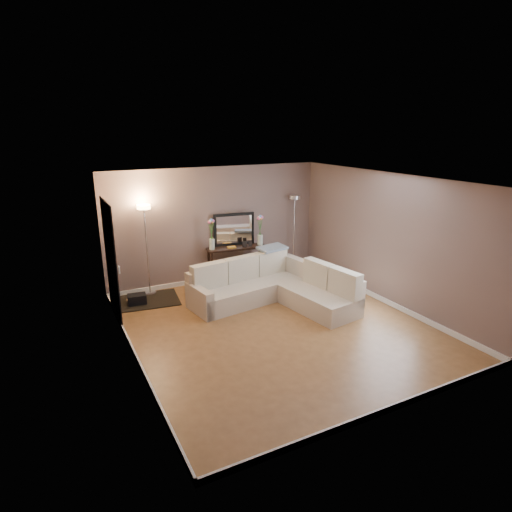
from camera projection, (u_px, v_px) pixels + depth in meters
name	position (u px, v px, depth m)	size (l,w,h in m)	color
floor	(276.00, 326.00, 7.66)	(5.00, 5.50, 0.01)	#915F34
ceiling	(279.00, 180.00, 6.90)	(5.00, 5.50, 0.01)	white
wall_back	(216.00, 225.00, 9.63)	(5.00, 0.02, 2.60)	#78625C
wall_front	(397.00, 319.00, 4.93)	(5.00, 0.02, 2.60)	#78625C
wall_left	(127.00, 280.00, 6.18)	(0.02, 5.50, 2.60)	#78625C
wall_right	(388.00, 240.00, 8.38)	(0.02, 5.50, 2.60)	#78625C
baseboard_back	(218.00, 278.00, 9.97)	(5.00, 0.03, 0.10)	white
baseboard_front	(386.00, 410.00, 5.32)	(5.00, 0.03, 0.10)	white
baseboard_left	(136.00, 356.00, 6.56)	(0.03, 5.50, 0.10)	white
baseboard_right	(382.00, 299.00, 8.73)	(0.03, 5.50, 0.10)	white
doorway	(111.00, 261.00, 7.70)	(0.02, 1.20, 2.20)	black
switch_plate	(119.00, 270.00, 6.95)	(0.02, 0.08, 0.12)	white
sectional_sofa	(273.00, 287.00, 8.63)	(2.81, 2.48, 0.88)	beige
throw_blanket	(272.00, 248.00, 9.18)	(0.63, 0.36, 0.05)	gray
console_table	(233.00, 263.00, 9.71)	(1.37, 0.53, 0.82)	black
leaning_mirror	(234.00, 229.00, 9.68)	(0.95, 0.16, 0.74)	black
table_decor	(237.00, 246.00, 9.59)	(0.57, 0.17, 0.13)	orange
flower_vase_left	(212.00, 237.00, 9.37)	(0.16, 0.14, 0.71)	silver
flower_vase_right	(260.00, 232.00, 9.73)	(0.16, 0.14, 0.71)	silver
floor_lamp_lit	(146.00, 232.00, 8.74)	(0.30, 0.30, 1.92)	silver
floor_lamp_unlit	(294.00, 218.00, 10.28)	(0.28, 0.28, 1.87)	silver
charcoal_rug	(147.00, 300.00, 8.77)	(1.25, 0.94, 0.02)	black
black_bag	(137.00, 300.00, 8.58)	(0.36, 0.25, 0.23)	black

